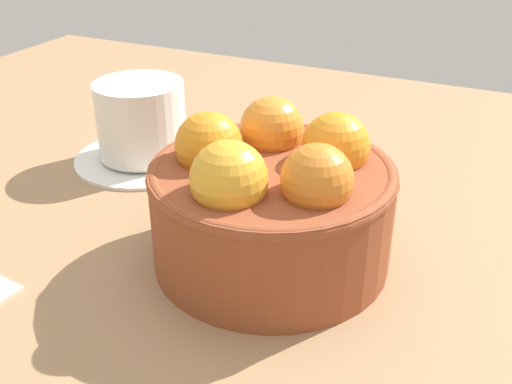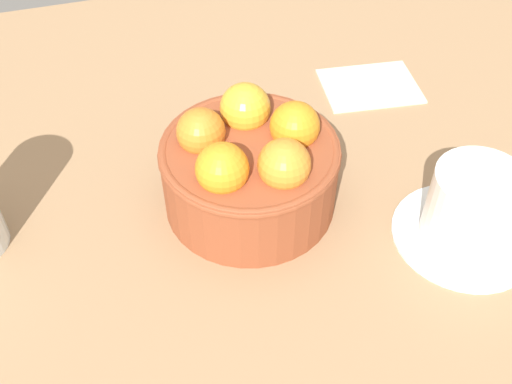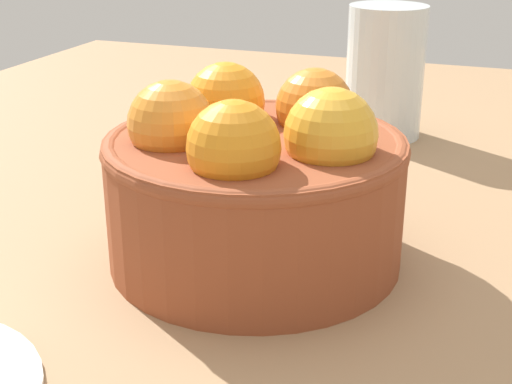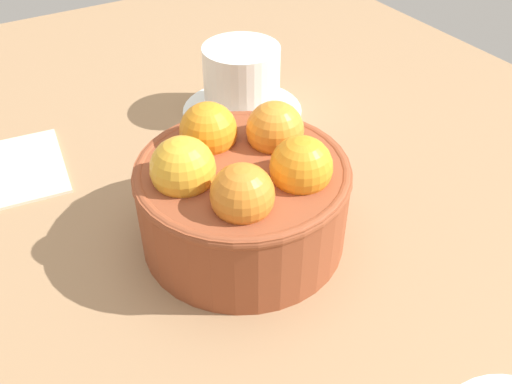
{
  "view_description": "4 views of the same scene",
  "coord_description": "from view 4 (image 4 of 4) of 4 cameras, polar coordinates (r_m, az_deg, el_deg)",
  "views": [
    {
      "loc": [
        14.33,
        -32.5,
        24.26
      ],
      "look_at": [
        -1.07,
        -0.2,
        5.12
      ],
      "focal_mm": 42.57,
      "sensor_mm": 36.0,
      "label": 1
    },
    {
      "loc": [
        11.17,
        38.65,
        42.52
      ],
      "look_at": [
        0.03,
        2.06,
        3.39
      ],
      "focal_mm": 42.32,
      "sensor_mm": 36.0,
      "label": 2
    },
    {
      "loc": [
        -35.16,
        -12.76,
        19.01
      ],
      "look_at": [
        1.17,
        0.37,
        3.52
      ],
      "focal_mm": 51.66,
      "sensor_mm": 36.0,
      "label": 3
    },
    {
      "loc": [
        29.12,
        -16.19,
        31.53
      ],
      "look_at": [
        -1.34,
        1.99,
        2.98
      ],
      "focal_mm": 39.13,
      "sensor_mm": 36.0,
      "label": 4
    }
  ],
  "objects": [
    {
      "name": "ground_plane",
      "position": [
        0.47,
        -1.24,
        -6.53
      ],
      "size": [
        113.59,
        89.73,
        4.39
      ],
      "primitive_type": "cube",
      "color": "#997551"
    },
    {
      "name": "terracotta_bowl",
      "position": [
        0.43,
        -1.39,
        -0.02
      ],
      "size": [
        16.41,
        16.41,
        10.4
      ],
      "color": "brown",
      "rests_on": "ground_plane"
    },
    {
      "name": "coffee_cup",
      "position": [
        0.6,
        -1.47,
        11.01
      ],
      "size": [
        13.01,
        13.01,
        7.49
      ],
      "color": "white",
      "rests_on": "ground_plane"
    },
    {
      "name": "folded_napkin",
      "position": [
        0.57,
        -23.28,
        2.29
      ],
      "size": [
        12.07,
        9.76,
        0.6
      ],
      "primitive_type": "cube",
      "rotation": [
        0.0,
        0.0,
        -0.12
      ],
      "color": "beige",
      "rests_on": "ground_plane"
    }
  ]
}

